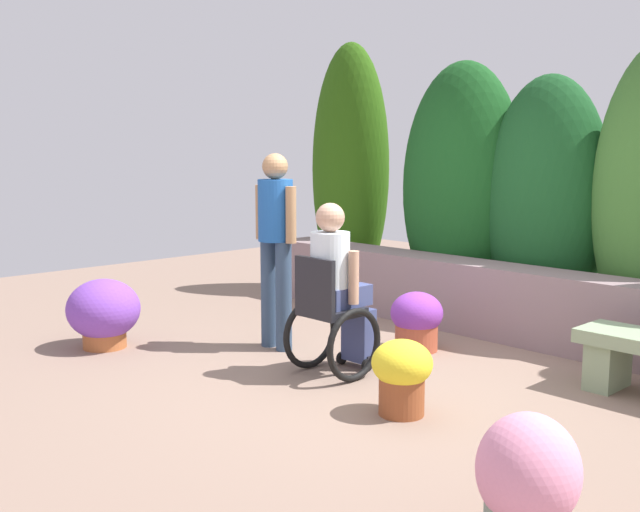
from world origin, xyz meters
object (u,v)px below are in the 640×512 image
(person_standing_companion, at_px, (276,237))
(flower_pot_terracotta_by_wall, at_px, (417,320))
(person_in_wheelchair, at_px, (335,295))
(flower_pot_purple_near, at_px, (104,313))
(flower_pot_small_foreground, at_px, (528,483))
(flower_pot_red_accent, at_px, (402,373))

(person_standing_companion, xyz_separation_m, flower_pot_terracotta_by_wall, (0.89, 0.83, -0.71))
(person_standing_companion, distance_m, flower_pot_terracotta_by_wall, 1.41)
(person_in_wheelchair, bearing_deg, flower_pot_purple_near, -156.54)
(person_in_wheelchair, distance_m, flower_pot_terracotta_by_wall, 1.05)
(flower_pot_purple_near, xyz_separation_m, flower_pot_small_foreground, (4.30, -0.24, -0.01))
(flower_pot_red_accent, distance_m, flower_pot_small_foreground, 1.67)
(person_in_wheelchair, height_order, person_standing_companion, person_standing_companion)
(flower_pot_terracotta_by_wall, distance_m, flower_pot_red_accent, 1.60)
(flower_pot_purple_near, distance_m, flower_pot_terracotta_by_wall, 2.73)
(person_in_wheelchair, xyz_separation_m, flower_pot_purple_near, (-1.93, -0.93, -0.31))
(flower_pot_terracotta_by_wall, bearing_deg, person_in_wheelchair, -90.31)
(flower_pot_terracotta_by_wall, bearing_deg, flower_pot_purple_near, -135.27)
(person_standing_companion, xyz_separation_m, flower_pot_red_accent, (1.82, -0.46, -0.70))
(flower_pot_red_accent, bearing_deg, person_in_wheelchair, 161.63)
(person_standing_companion, xyz_separation_m, flower_pot_small_foreground, (3.25, -1.32, -0.68))
(person_standing_companion, distance_m, flower_pot_red_accent, 2.00)
(flower_pot_red_accent, bearing_deg, person_standing_companion, 165.74)
(person_standing_companion, bearing_deg, flower_pot_red_accent, -27.50)
(flower_pot_terracotta_by_wall, bearing_deg, flower_pot_red_accent, -54.32)
(person_in_wheelchair, bearing_deg, person_standing_companion, 167.96)
(flower_pot_small_foreground, bearing_deg, flower_pot_red_accent, 149.10)
(flower_pot_terracotta_by_wall, height_order, flower_pot_small_foreground, flower_pot_small_foreground)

